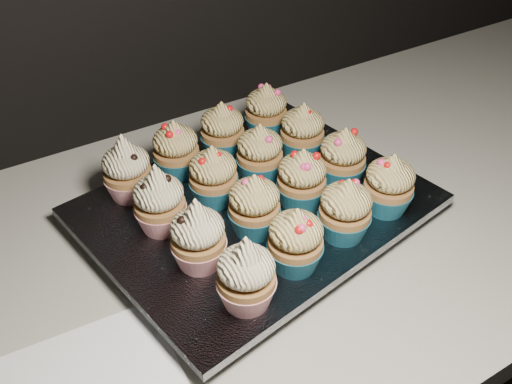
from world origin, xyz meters
TOP-DOWN VIEW (x-y plane):
  - worktop at (0.00, 1.70)m, footprint 2.44×0.64m
  - baking_tray at (0.13, 1.70)m, footprint 0.42×0.35m
  - foil_lining at (0.13, 1.70)m, footprint 0.46×0.39m
  - cupcake_0 at (0.04, 1.57)m, footprint 0.06×0.06m
  - cupcake_1 at (0.11, 1.59)m, footprint 0.06×0.06m
  - cupcake_2 at (0.19, 1.60)m, footprint 0.06×0.06m
  - cupcake_3 at (0.26, 1.61)m, footprint 0.06×0.06m
  - cupcake_4 at (0.02, 1.64)m, footprint 0.06×0.06m
  - cupcake_5 at (0.10, 1.66)m, footprint 0.06×0.06m
  - cupcake_6 at (0.18, 1.67)m, footprint 0.06×0.06m
  - cupcake_7 at (0.25, 1.68)m, footprint 0.06×0.06m
  - cupcake_8 at (0.01, 1.72)m, footprint 0.06×0.06m
  - cupcake_9 at (0.09, 1.74)m, footprint 0.06×0.06m
  - cupcake_10 at (0.16, 1.75)m, footprint 0.06×0.06m
  - cupcake_11 at (0.24, 1.76)m, footprint 0.06×0.06m
  - cupcake_12 at (-0.00, 1.80)m, footprint 0.06×0.06m
  - cupcake_13 at (0.07, 1.81)m, footprint 0.06×0.06m
  - cupcake_14 at (0.15, 1.82)m, footprint 0.06×0.06m
  - cupcake_15 at (0.23, 1.84)m, footprint 0.06×0.06m

SIDE VIEW (x-z plane):
  - worktop at x=0.00m, z-range 0.86..0.90m
  - baking_tray at x=0.13m, z-range 0.90..0.92m
  - foil_lining at x=0.13m, z-range 0.92..0.93m
  - cupcake_1 at x=0.11m, z-range 0.93..1.01m
  - cupcake_2 at x=0.19m, z-range 0.93..1.01m
  - cupcake_3 at x=0.26m, z-range 0.93..1.01m
  - cupcake_5 at x=0.10m, z-range 0.93..1.01m
  - cupcake_6 at x=0.18m, z-range 0.93..1.01m
  - cupcake_7 at x=0.25m, z-range 0.93..1.01m
  - cupcake_9 at x=0.09m, z-range 0.93..1.01m
  - cupcake_10 at x=0.16m, z-range 0.93..1.01m
  - cupcake_11 at x=0.24m, z-range 0.93..1.01m
  - cupcake_13 at x=0.07m, z-range 0.93..1.01m
  - cupcake_14 at x=0.15m, z-range 0.93..1.01m
  - cupcake_15 at x=0.23m, z-range 0.93..1.01m
  - cupcake_0 at x=0.04m, z-range 0.93..1.02m
  - cupcake_4 at x=0.02m, z-range 0.93..1.02m
  - cupcake_8 at x=0.01m, z-range 0.93..1.02m
  - cupcake_12 at x=0.00m, z-range 0.93..1.02m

